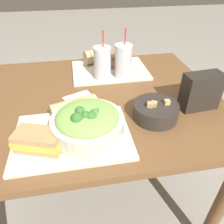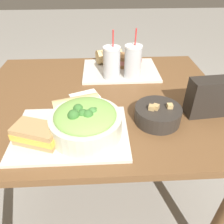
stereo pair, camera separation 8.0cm
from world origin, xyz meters
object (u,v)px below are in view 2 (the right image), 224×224
at_px(sandwich_near, 37,134).
at_px(baguette_far, 109,56).
at_px(salad_bowl, 86,121).
at_px(soup_bowl, 158,114).
at_px(chip_bag, 208,97).
at_px(napkin_folded, 85,96).
at_px(drink_cup_red, 133,63).
at_px(drink_cup_dark, 112,64).
at_px(baguette_near, 77,106).
at_px(sandwich_far, 125,61).

bearing_deg(sandwich_near, baguette_far, 86.53).
height_order(salad_bowl, soup_bowl, salad_bowl).
distance_m(chip_bag, napkin_folded, 0.52).
xyz_separation_m(soup_bowl, napkin_folded, (-0.29, 0.20, -0.03)).
bearing_deg(chip_bag, drink_cup_red, 123.76).
xyz_separation_m(salad_bowl, drink_cup_red, (0.22, 0.43, 0.02)).
xyz_separation_m(baguette_far, chip_bag, (0.37, -0.52, 0.03)).
bearing_deg(drink_cup_red, drink_cup_dark, 180.00).
bearing_deg(napkin_folded, baguette_far, 70.38).
bearing_deg(baguette_near, drink_cup_red, -56.84).
relative_size(baguette_far, drink_cup_dark, 0.66).
distance_m(baguette_near, drink_cup_dark, 0.35).
height_order(sandwich_far, napkin_folded, sandwich_far).
relative_size(soup_bowl, sandwich_far, 0.93).
distance_m(soup_bowl, chip_bag, 0.21).
distance_m(salad_bowl, napkin_folded, 0.28).
xyz_separation_m(chip_bag, napkin_folded, (-0.49, 0.16, -0.08)).
relative_size(salad_bowl, sandwich_near, 1.44).
height_order(drink_cup_red, napkin_folded, drink_cup_red).
relative_size(sandwich_near, baguette_far, 1.09).
xyz_separation_m(baguette_near, baguette_far, (0.15, 0.52, -0.00)).
bearing_deg(salad_bowl, drink_cup_dark, 75.34).
height_order(drink_cup_red, chip_bag, drink_cup_red).
height_order(sandwich_near, chip_bag, chip_bag).
distance_m(soup_bowl, drink_cup_red, 0.36).
bearing_deg(baguette_far, drink_cup_red, -168.93).
bearing_deg(salad_bowl, napkin_folded, 94.47).
height_order(sandwich_near, baguette_far, baguette_far).
bearing_deg(salad_bowl, baguette_far, 80.24).
xyz_separation_m(soup_bowl, baguette_near, (-0.31, 0.04, 0.02)).
bearing_deg(drink_cup_red, sandwich_near, -129.64).
bearing_deg(drink_cup_red, salad_bowl, -116.96).
relative_size(soup_bowl, baguette_near, 0.92).
bearing_deg(chip_bag, drink_cup_dark, 133.62).
bearing_deg(soup_bowl, sandwich_near, -166.51).
distance_m(baguette_near, drink_cup_red, 0.41).
distance_m(sandwich_near, sandwich_far, 0.70).
relative_size(soup_bowl, baguette_far, 1.11).
distance_m(soup_bowl, napkin_folded, 0.35).
bearing_deg(chip_bag, sandwich_near, -172.46).
bearing_deg(drink_cup_red, baguette_far, 118.30).
distance_m(sandwich_near, drink_cup_dark, 0.54).
bearing_deg(salad_bowl, baguette_near, 108.57).
bearing_deg(salad_bowl, sandwich_near, -168.94).
height_order(baguette_near, drink_cup_red, drink_cup_red).
relative_size(drink_cup_red, napkin_folded, 1.64).
xyz_separation_m(drink_cup_dark, napkin_folded, (-0.13, -0.16, -0.09)).
xyz_separation_m(soup_bowl, drink_cup_dark, (-0.16, 0.36, 0.05)).
bearing_deg(soup_bowl, drink_cup_dark, 114.05).
bearing_deg(sandwich_near, soup_bowl, 32.31).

